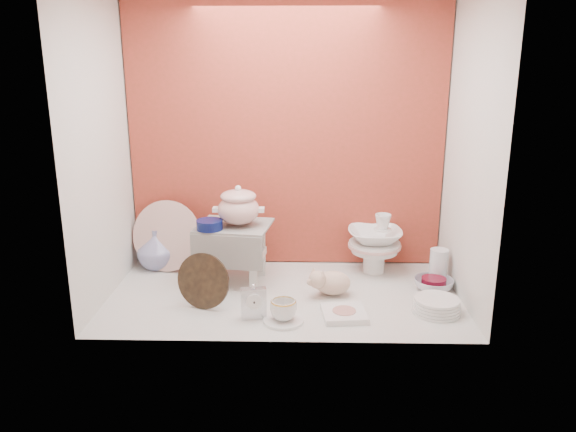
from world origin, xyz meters
The scene contains 17 objects.
ground centered at (0.00, 0.00, 0.00)m, with size 1.80×1.80×0.00m, color silver.
niche_shell centered at (0.00, 0.18, 0.93)m, with size 1.86×1.03×1.53m.
step_stool centered at (-0.27, 0.19, 0.16)m, with size 0.38×0.33×0.32m, color silver, non-canonical shape.
soup_tureen centered at (-0.25, 0.17, 0.43)m, with size 0.26×0.26×0.22m, color white, non-canonical shape.
cobalt_bowl centered at (-0.39, 0.10, 0.35)m, with size 0.14×0.14×0.05m, color #09124A.
floral_platter centered at (-0.68, 0.35, 0.20)m, with size 0.41×0.12×0.40m, color white, non-canonical shape.
blue_white_vase centered at (-0.75, 0.37, 0.11)m, with size 0.22×0.22×0.23m, color white.
lacquer_tray centered at (-0.39, -0.16, 0.14)m, with size 0.28×0.06×0.28m, color black, non-canonical shape.
mantel_clock centered at (-0.13, -0.28, 0.09)m, with size 0.12×0.04×0.17m, color silver.
plush_pig centered at (0.25, 0.00, 0.07)m, with size 0.24×0.16×0.14m, color #D2AC94.
teacup_saucer centered at (0.01, -0.31, 0.01)m, with size 0.19×0.19×0.01m, color white.
gold_rim_teacup centered at (0.01, -0.31, 0.06)m, with size 0.12×0.12×0.10m, color white.
lattice_dish centered at (0.29, -0.25, 0.01)m, with size 0.20×0.20×0.03m, color white.
dinner_plate_stack centered at (0.74, -0.19, 0.04)m, with size 0.23×0.23×0.07m, color white.
crystal_bowl centered at (0.79, 0.08, 0.03)m, with size 0.20×0.20×0.06m, color silver.
clear_glass_vase centered at (0.83, 0.17, 0.10)m, with size 0.10×0.10×0.19m, color silver.
porcelain_tower centered at (0.50, 0.34, 0.17)m, with size 0.30×0.30×0.35m, color white, non-canonical shape.
Camera 1 is at (0.09, -2.71, 1.20)m, focal length 35.31 mm.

